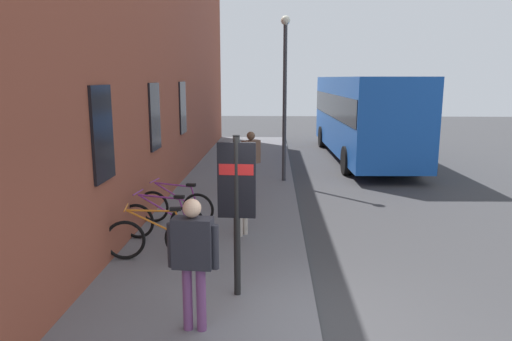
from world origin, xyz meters
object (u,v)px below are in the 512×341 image
Objects in this scene: city_bus at (362,112)px; pedestrian_near_bus at (251,156)px; transit_info_sign at (237,191)px; street_lamp at (285,85)px; pedestrian_by_facade at (193,251)px; bicycle_beside_lamp at (162,221)px; bicycle_mid_rack at (176,207)px; pedestrian_crossing_street at (242,189)px; bicycle_end_of_row at (156,237)px.

pedestrian_near_bus is (-6.67, 4.26, -0.73)m from city_bus.
street_lamp reaches higher than transit_info_sign.
pedestrian_by_facade is 9.35m from street_lamp.
bicycle_mid_rack is (1.07, -0.05, 0.00)m from bicycle_beside_lamp.
city_bus is 11.14m from pedestrian_crossing_street.
pedestrian_crossing_street is 0.91× the size of pedestrian_near_bus.
city_bus is (11.58, -5.73, 1.41)m from bicycle_end_of_row.
bicycle_end_of_row and bicycle_beside_lamp have the same top height.
pedestrian_by_facade is at bearing 155.55° from transit_info_sign.
pedestrian_near_bus is at bearing 0.94° from transit_info_sign.
pedestrian_crossing_street is (0.35, -1.58, 0.58)m from bicycle_beside_lamp.
pedestrian_near_bus is at bearing -2.86° from pedestrian_by_facade.
transit_info_sign is 6.32m from pedestrian_near_bus.
transit_info_sign is 13.62m from city_bus.
bicycle_mid_rack is at bearing 25.40° from transit_info_sign.
city_bus is 6.06× the size of pedestrian_near_bus.
bicycle_beside_lamp is at bearing 35.45° from transit_info_sign.
bicycle_beside_lamp is at bearing 177.21° from bicycle_mid_rack.
pedestrian_near_bus is at bearing 0.03° from pedestrian_crossing_street.
street_lamp is at bearing -29.01° from pedestrian_near_bus.
bicycle_mid_rack is 5.82m from street_lamp.
bicycle_end_of_row is at bearing -178.53° from bicycle_mid_rack.
bicycle_beside_lamp is at bearing 19.64° from pedestrian_by_facade.
bicycle_end_of_row is 0.73× the size of transit_info_sign.
transit_info_sign is (-1.39, -1.58, 1.21)m from bicycle_end_of_row.
street_lamp is (5.66, -2.53, 2.59)m from bicycle_beside_lamp.
pedestrian_crossing_street is (2.71, 0.10, -0.63)m from transit_info_sign.
transit_info_sign is at bearing 173.94° from street_lamp.
bicycle_beside_lamp is 0.74× the size of transit_info_sign.
city_bus reaches higher than bicycle_mid_rack.
bicycle_beside_lamp is at bearing 155.88° from street_lamp.
bicycle_beside_lamp is 1.72m from pedestrian_crossing_street.
street_lamp reaches higher than city_bus.
bicycle_beside_lamp is at bearing 151.20° from city_bus.
bicycle_beside_lamp and bicycle_mid_rack have the same top height.
bicycle_end_of_row is at bearing 24.56° from pedestrian_by_facade.
pedestrian_by_facade reaches higher than bicycle_mid_rack.
transit_info_sign is 8.18m from street_lamp.
pedestrian_by_facade is at bearing -155.44° from bicycle_end_of_row.
pedestrian_by_facade is at bearing -165.44° from bicycle_mid_rack.
bicycle_beside_lamp is 6.72m from street_lamp.
bicycle_end_of_row is at bearing -173.87° from bicycle_beside_lamp.
pedestrian_by_facade is at bearing -160.36° from bicycle_beside_lamp.
bicycle_beside_lamp is 3.14m from transit_info_sign.
pedestrian_near_bus reaches higher than bicycle_end_of_row.
bicycle_beside_lamp is 12.19m from city_bus.
transit_info_sign is 1.38× the size of pedestrian_near_bus.
bicycle_end_of_row is 1.01× the size of pedestrian_near_bus.
street_lamp is (1.72, -0.96, 1.92)m from pedestrian_near_bus.
transit_info_sign is at bearing -179.06° from pedestrian_near_bus.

